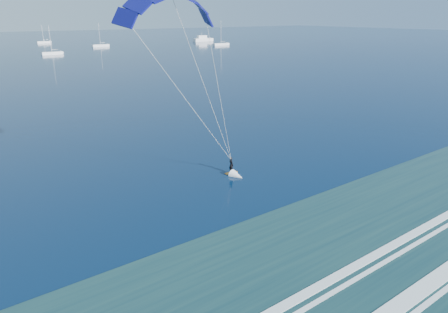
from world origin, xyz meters
TOP-DOWN VIEW (x-y plane):
  - kitesurfer_rig at (1.80, 25.06)m, footprint 16.21×8.30m
  - motor_yacht at (126.28, 217.38)m, footprint 13.33×3.56m
  - sailboat_3 at (25.94, 181.59)m, footprint 8.56×2.40m
  - sailboat_4 at (40.18, 258.76)m, footprint 7.72×2.40m
  - sailboat_5 at (58.18, 212.66)m, footprint 8.81×2.40m
  - sailboat_6 at (115.94, 183.01)m, footprint 9.87×2.40m

SIDE VIEW (x-z plane):
  - sailboat_4 at x=40.18m, z-range -4.64..5.99m
  - sailboat_5 at x=58.18m, z-range -5.32..6.69m
  - sailboat_3 at x=25.94m, z-range -5.27..6.64m
  - sailboat_6 at x=115.94m, z-range -5.92..7.30m
  - motor_yacht at x=126.28m, z-range -1.41..4.32m
  - kitesurfer_rig at x=1.80m, z-range 0.24..19.51m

